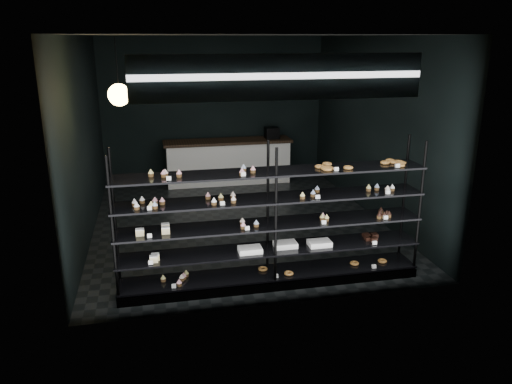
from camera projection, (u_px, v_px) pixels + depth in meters
room at (237, 133)px, 8.53m from camera, size 5.01×6.01×3.20m
display_shelf at (270, 240)px, 6.53m from camera, size 4.00×0.50×1.91m
signage at (281, 77)px, 5.45m from camera, size 3.30×0.05×0.50m
pendant_lamp at (119, 95)px, 6.50m from camera, size 0.29×0.29×0.87m
service_counter at (229, 161)px, 11.24m from camera, size 2.84×0.65×1.23m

